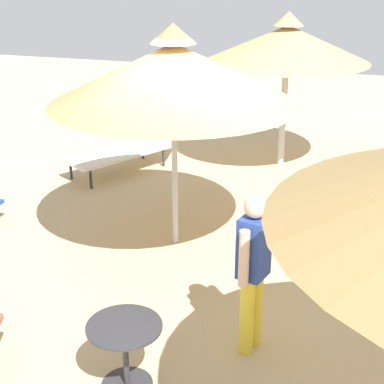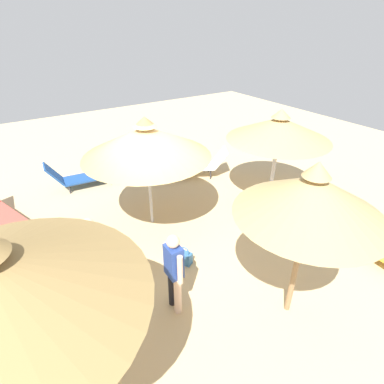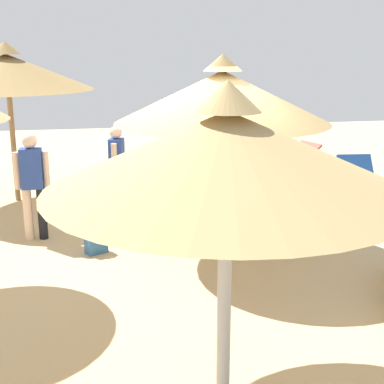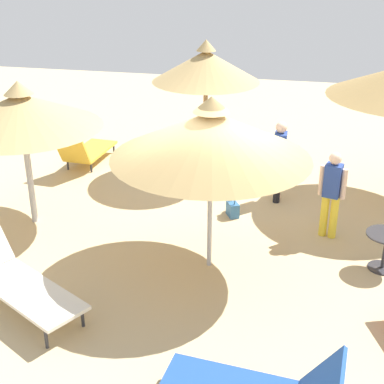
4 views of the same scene
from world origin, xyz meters
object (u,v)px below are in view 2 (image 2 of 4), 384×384
at_px(handbag, 185,258).
at_px(lounge_chair_far_left, 195,164).
at_px(person_standing_near_right, 93,250).
at_px(parasol_umbrella_near_left, 279,129).
at_px(side_table_round, 40,258).
at_px(lounge_chair_center, 78,176).
at_px(parasol_umbrella_near_right, 146,141).
at_px(lounge_chair_back, 366,235).
at_px(parasol_umbrella_front, 312,196).
at_px(person_standing_edge, 174,269).

bearing_deg(handbag, lounge_chair_far_left, -126.69).
distance_m(person_standing_near_right, handbag, 1.85).
relative_size(parasol_umbrella_near_left, person_standing_near_right, 1.75).
xyz_separation_m(lounge_chair_far_left, side_table_round, (4.94, 2.02, 0.01)).
bearing_deg(person_standing_near_right, lounge_chair_center, -100.37).
bearing_deg(lounge_chair_far_left, lounge_chair_center, -20.33).
xyz_separation_m(parasol_umbrella_near_right, person_standing_near_right, (1.78, 1.32, -1.27)).
relative_size(parasol_umbrella_near_right, lounge_chair_back, 1.57).
height_order(handbag, side_table_round, side_table_round).
xyz_separation_m(parasol_umbrella_near_left, lounge_chair_far_left, (0.96, -2.35, -1.62)).
height_order(parasol_umbrella_front, handbag, parasol_umbrella_front).
bearing_deg(parasol_umbrella_near_right, side_table_round, 9.93).
xyz_separation_m(lounge_chair_center, side_table_round, (1.58, 3.27, 0.04)).
xyz_separation_m(parasol_umbrella_front, person_standing_near_right, (2.56, -2.34, -1.44)).
distance_m(lounge_chair_center, side_table_round, 3.63).
bearing_deg(parasol_umbrella_front, person_standing_near_right, -42.42).
distance_m(lounge_chair_far_left, handbag, 4.11).
bearing_deg(lounge_chair_center, handbag, 101.41).
distance_m(parasol_umbrella_near_right, person_standing_near_right, 2.56).
height_order(parasol_umbrella_front, lounge_chair_center, parasol_umbrella_front).
distance_m(parasol_umbrella_near_left, side_table_round, 6.13).
xyz_separation_m(parasol_umbrella_near_left, side_table_round, (5.90, -0.32, -1.62)).
xyz_separation_m(parasol_umbrella_near_right, side_table_round, (2.60, 0.46, -1.70)).
bearing_deg(lounge_chair_center, person_standing_near_right, 79.63).
height_order(parasol_umbrella_near_right, lounge_chair_back, parasol_umbrella_near_right).
height_order(parasol_umbrella_near_right, lounge_chair_center, parasol_umbrella_near_right).
distance_m(person_standing_near_right, person_standing_edge, 1.57).
bearing_deg(lounge_chair_center, parasol_umbrella_near_left, 140.29).
height_order(lounge_chair_far_left, handbag, lounge_chair_far_left).
height_order(parasol_umbrella_near_left, lounge_chair_far_left, parasol_umbrella_near_left).
distance_m(lounge_chair_back, side_table_round, 6.74).
distance_m(lounge_chair_far_left, lounge_chair_back, 5.15).
height_order(parasol_umbrella_front, parasol_umbrella_near_left, parasol_umbrella_front).
bearing_deg(lounge_chair_far_left, parasol_umbrella_near_right, 33.79).
bearing_deg(parasol_umbrella_near_right, parasol_umbrella_near_left, 166.73).
bearing_deg(handbag, lounge_chair_back, 153.67).
relative_size(person_standing_edge, handbag, 3.77).
bearing_deg(parasol_umbrella_near_left, side_table_round, -3.13).
relative_size(lounge_chair_far_left, handbag, 5.28).
distance_m(parasol_umbrella_near_left, handbag, 4.01).
bearing_deg(lounge_chair_far_left, side_table_round, 22.25).
height_order(lounge_chair_center, side_table_round, lounge_chair_center).
distance_m(parasol_umbrella_near_left, lounge_chair_far_left, 3.01).
xyz_separation_m(parasol_umbrella_front, side_table_round, (3.38, -3.21, -1.87)).
bearing_deg(parasol_umbrella_near_right, handbag, 86.37).
bearing_deg(parasol_umbrella_near_right, person_standing_edge, 71.93).
height_order(parasol_umbrella_near_left, person_standing_near_right, parasol_umbrella_near_left).
xyz_separation_m(parasol_umbrella_front, person_standing_edge, (1.62, -1.09, -1.39)).
bearing_deg(lounge_chair_back, handbag, -26.33).
height_order(parasol_umbrella_near_right, handbag, parasol_umbrella_near_right).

